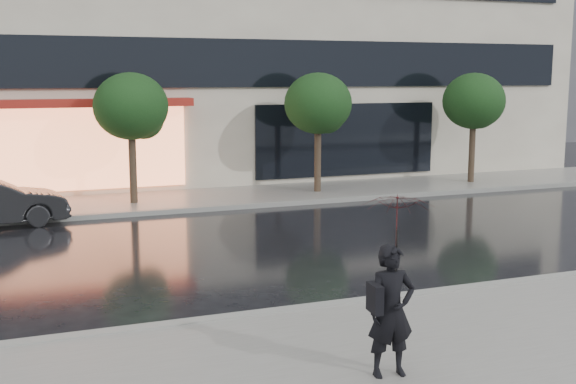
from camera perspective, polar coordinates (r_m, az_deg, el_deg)
name	(u,v)px	position (r m, az deg, el deg)	size (l,w,h in m)	color
ground	(382,285)	(13.75, 7.46, -7.33)	(120.00, 120.00, 0.00)	black
sidewalk_near	(489,341)	(11.14, 15.61, -11.29)	(60.00, 4.50, 0.12)	slate
sidewalk_far	(228,197)	(23.03, -4.77, -0.41)	(60.00, 3.50, 0.12)	slate
curb_near	(410,297)	(12.90, 9.60, -8.18)	(60.00, 0.25, 0.14)	gray
curb_far	(245,206)	(21.38, -3.45, -1.12)	(60.00, 0.25, 0.14)	gray
bg_building_right	(531,12)	(51.26, 18.66, 13.33)	(12.00, 12.00, 16.00)	#4C4C54
tree_mid_west	(133,109)	(21.88, -12.17, 6.45)	(2.20, 2.20, 3.99)	#33261C
tree_mid_east	(319,106)	(23.57, 2.49, 6.83)	(2.20, 2.20, 3.99)	#33261C
tree_far_east	(475,103)	(26.54, 14.54, 6.81)	(2.20, 2.20, 3.99)	#33261C
pedestrian_with_umbrella	(395,261)	(9.10, 8.44, -5.39)	(0.96, 0.98, 2.34)	black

